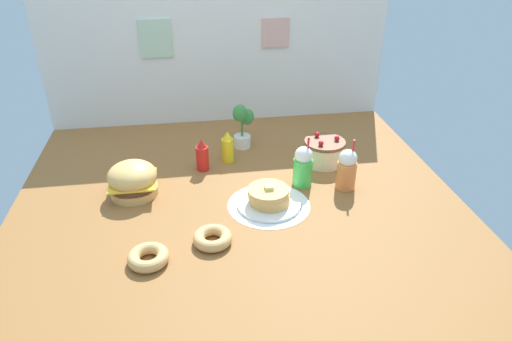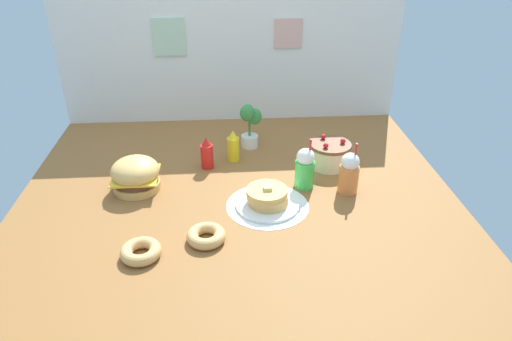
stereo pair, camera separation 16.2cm
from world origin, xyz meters
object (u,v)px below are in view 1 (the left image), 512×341
object	(u,v)px
burger	(133,180)
layer_cake	(324,152)
cream_soda_cup	(303,166)
potted_plant	(242,124)
donut_chocolate	(213,238)
pancake_stack	(269,198)
mustard_bottle	(228,147)
ketchup_bottle	(202,156)
orange_float_cup	(347,169)
donut_pink_glaze	(148,257)

from	to	relation	value
burger	layer_cake	size ratio (longest dim) A/B	1.06
cream_soda_cup	potted_plant	bearing A→B (deg)	117.52
burger	donut_chocolate	size ratio (longest dim) A/B	1.43
pancake_stack	donut_chocolate	distance (m)	0.40
cream_soda_cup	donut_chocolate	size ratio (longest dim) A/B	1.61
burger	mustard_bottle	xyz separation A→B (m)	(0.52, 0.29, 0.00)
layer_cake	ketchup_bottle	bearing A→B (deg)	177.73
layer_cake	cream_soda_cup	xyz separation A→B (m)	(-0.18, -0.22, 0.04)
pancake_stack	orange_float_cup	world-z (taller)	orange_float_cup
layer_cake	mustard_bottle	size ratio (longest dim) A/B	1.25
donut_chocolate	ketchup_bottle	bearing A→B (deg)	90.74
burger	orange_float_cup	world-z (taller)	orange_float_cup
burger	donut_chocolate	xyz separation A→B (m)	(0.38, -0.47, -0.06)
potted_plant	donut_chocolate	bearing A→B (deg)	-105.01
pancake_stack	mustard_bottle	xyz separation A→B (m)	(-0.16, 0.51, 0.04)
ketchup_bottle	orange_float_cup	bearing A→B (deg)	-23.02
pancake_stack	donut_pink_glaze	size ratio (longest dim) A/B	1.83
orange_float_cup	burger	bearing A→B (deg)	174.61
donut_chocolate	donut_pink_glaze	bearing A→B (deg)	-161.96
pancake_stack	mustard_bottle	size ratio (longest dim) A/B	1.70
pancake_stack	layer_cake	distance (m)	0.56
ketchup_bottle	cream_soda_cup	distance (m)	0.58
cream_soda_cup	donut_pink_glaze	xyz separation A→B (m)	(-0.79, -0.53, -0.08)
burger	pancake_stack	world-z (taller)	burger
ketchup_bottle	potted_plant	xyz separation A→B (m)	(0.26, 0.26, 0.07)
donut_pink_glaze	donut_chocolate	xyz separation A→B (m)	(0.28, 0.09, 0.00)
pancake_stack	layer_cake	xyz separation A→B (m)	(0.40, 0.40, 0.03)
layer_cake	donut_pink_glaze	bearing A→B (deg)	-142.57
donut_pink_glaze	donut_chocolate	bearing A→B (deg)	18.04
cream_soda_cup	potted_plant	distance (m)	0.57
cream_soda_cup	orange_float_cup	world-z (taller)	same
burger	donut_pink_glaze	distance (m)	0.57
donut_pink_glaze	potted_plant	size ratio (longest dim) A/B	0.61
pancake_stack	donut_pink_glaze	xyz separation A→B (m)	(-0.58, -0.35, -0.02)
orange_float_cup	donut_pink_glaze	distance (m)	1.11
mustard_bottle	potted_plant	world-z (taller)	potted_plant
mustard_bottle	potted_plant	bearing A→B (deg)	58.11
burger	orange_float_cup	xyz separation A→B (m)	(1.11, -0.11, 0.03)
donut_chocolate	potted_plant	xyz separation A→B (m)	(0.25, 0.94, 0.13)
pancake_stack	potted_plant	bearing A→B (deg)	94.12
mustard_bottle	pancake_stack	bearing A→B (deg)	-72.72
cream_soda_cup	orange_float_cup	size ratio (longest dim) A/B	1.00
mustard_bottle	cream_soda_cup	xyz separation A→B (m)	(0.37, -0.33, 0.02)
orange_float_cup	mustard_bottle	bearing A→B (deg)	146.07
pancake_stack	donut_pink_glaze	world-z (taller)	pancake_stack
cream_soda_cup	pancake_stack	bearing A→B (deg)	-140.65
burger	donut_pink_glaze	size ratio (longest dim) A/B	1.43
ketchup_bottle	potted_plant	bearing A→B (deg)	44.46
mustard_bottle	donut_pink_glaze	bearing A→B (deg)	-116.18
orange_float_cup	donut_pink_glaze	world-z (taller)	orange_float_cup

